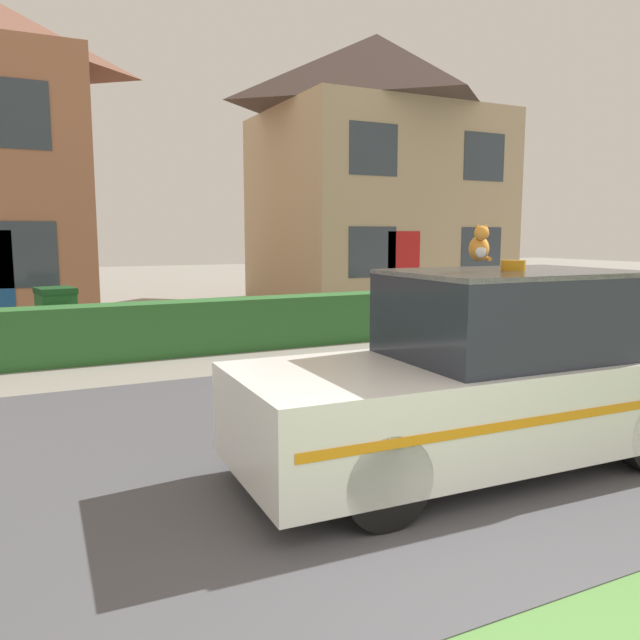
# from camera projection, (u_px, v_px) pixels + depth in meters

# --- Properties ---
(road_strip) EXTENTS (28.00, 6.19, 0.01)m
(road_strip) POSITION_uv_depth(u_px,v_px,m) (270.00, 445.00, 5.98)
(road_strip) COLOR #4C4C51
(road_strip) RESTS_ON ground
(garden_hedge) EXTENTS (12.11, 0.64, 0.90)m
(garden_hedge) POSITION_uv_depth(u_px,v_px,m) (240.00, 324.00, 10.95)
(garden_hedge) COLOR #2D662D
(garden_hedge) RESTS_ON ground
(police_car) EXTENTS (4.26, 1.71, 1.78)m
(police_car) POSITION_uv_depth(u_px,v_px,m) (486.00, 377.00, 5.38)
(police_car) COLOR black
(police_car) RESTS_ON road_strip
(cat) EXTENTS (0.31, 0.29, 0.30)m
(cat) POSITION_uv_depth(u_px,v_px,m) (480.00, 246.00, 5.09)
(cat) COLOR orange
(cat) RESTS_ON police_car
(house_right) EXTENTS (6.78, 5.99, 7.91)m
(house_right) POSITION_uv_depth(u_px,v_px,m) (375.00, 168.00, 18.97)
(house_right) COLOR tan
(house_right) RESTS_ON ground
(wheelie_bin) EXTENTS (0.68, 0.78, 1.13)m
(wheelie_bin) POSITION_uv_depth(u_px,v_px,m) (57.00, 321.00, 10.50)
(wheelie_bin) COLOR #23662D
(wheelie_bin) RESTS_ON ground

